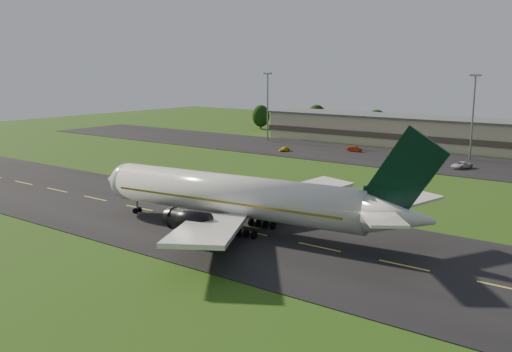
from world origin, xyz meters
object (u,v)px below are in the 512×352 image
Objects in this scene: light_mast_west at (268,99)px; service_vehicle_a at (285,149)px; service_vehicle_b at (355,149)px; airliner at (239,197)px; light_mast_centre at (473,107)px; terminal at (495,138)px; service_vehicle_c at (461,165)px.

service_vehicle_a is at bearing -42.25° from light_mast_west.
service_vehicle_b is (15.09, 10.61, 0.07)m from service_vehicle_a.
airliner is 96.32m from light_mast_west.
light_mast_centre is at bearing 25.61° from service_vehicle_a.
light_mast_west reaches higher than service_vehicle_a.
service_vehicle_b is at bearing 99.14° from airliner.
service_vehicle_a is (-44.98, -31.10, -3.30)m from terminal.
airliner is at bearing -94.88° from light_mast_centre.
service_vehicle_c is at bearing -103.96° from service_vehicle_b.
service_vehicle_c reaches higher than service_vehicle_b.
light_mast_west is 25.24m from service_vehicle_a.
light_mast_west is 5.09× the size of service_vehicle_b.
airliner is at bearing -56.35° from light_mast_west.
service_vehicle_a is at bearing 112.64° from airliner.
light_mast_west is (-53.18, 79.90, 8.08)m from airliner.
service_vehicle_c is (0.72, -29.18, -3.17)m from terminal.
terminal is at bearing 41.38° from service_vehicle_a.
light_mast_west reaches higher than service_vehicle_c.
airliner is at bearing -77.61° from service_vehicle_c.
service_vehicle_a is 45.74m from service_vehicle_c.
service_vehicle_a is at bearing -145.34° from terminal.
light_mast_centre reaches higher than service_vehicle_c.
airliner is at bearing -53.78° from service_vehicle_a.
airliner reaches higher than service_vehicle_a.
service_vehicle_b is 0.77× the size of service_vehicle_c.
service_vehicle_a is at bearing -157.60° from service_vehicle_c.
terminal is at bearing 78.26° from airliner.
light_mast_centre is (6.82, 79.90, 8.08)m from airliner.
service_vehicle_c is (8.94, 66.90, -3.84)m from airliner.
light_mast_west reaches higher than terminal.
terminal is at bearing 111.40° from service_vehicle_c.
terminal is 29.36m from service_vehicle_c.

